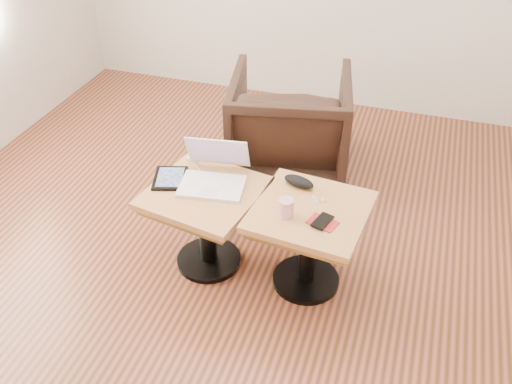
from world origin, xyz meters
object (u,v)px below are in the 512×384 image
(side_table_right, at_px, (309,228))
(striped_cup, at_px, (286,208))
(laptop, at_px, (214,175))
(side_table_left, at_px, (206,209))
(armchair, at_px, (290,125))

(side_table_right, xyz_separation_m, striped_cup, (-0.10, -0.09, 0.17))
(side_table_right, xyz_separation_m, laptop, (-0.53, 0.07, 0.17))
(side_table_left, xyz_separation_m, side_table_right, (0.55, 0.01, 0.00))
(striped_cup, bearing_deg, side_table_left, 170.51)
(side_table_left, relative_size, laptop, 1.70)
(laptop, bearing_deg, side_table_left, -112.12)
(side_table_right, distance_m, laptop, 0.56)
(side_table_right, height_order, laptop, laptop)
(armchair, bearing_deg, striped_cup, 92.35)
(striped_cup, height_order, armchair, armchair)
(side_table_right, height_order, armchair, armchair)
(side_table_left, distance_m, side_table_right, 0.55)
(side_table_left, relative_size, side_table_right, 1.06)
(striped_cup, relative_size, armchair, 0.12)
(side_table_left, bearing_deg, laptop, 86.36)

